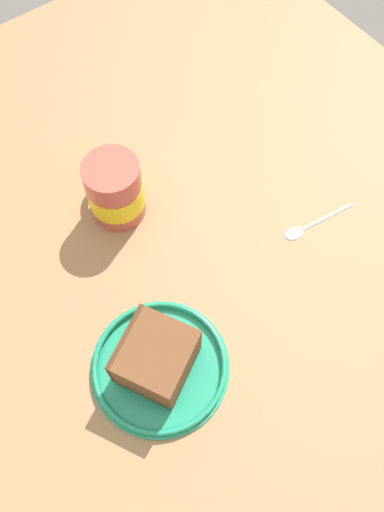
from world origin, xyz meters
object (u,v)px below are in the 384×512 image
tea_mug (115,190)px  teaspoon (305,227)px  cake_slice (156,357)px  small_plate (160,366)px

tea_mug → teaspoon: bearing=-133.6°
cake_slice → tea_mug: size_ratio=1.07×
cake_slice → tea_mug: 24.33cm
small_plate → teaspoon: 28.64cm
small_plate → tea_mug: tea_mug is taller
teaspoon → cake_slice: bearing=97.8°
teaspoon → small_plate: bearing=98.3°
cake_slice → small_plate: bearing=-151.4°
tea_mug → teaspoon: (-18.78, -19.70, -4.55)cm
small_plate → teaspoon: size_ratio=1.49×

